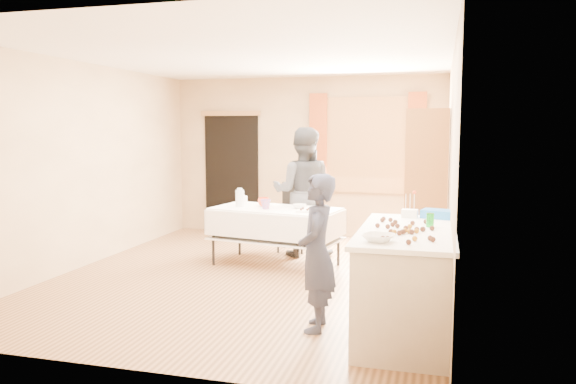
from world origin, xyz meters
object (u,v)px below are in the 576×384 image
(girl, at_px, (317,253))
(woman, at_px, (303,192))
(chair, at_px, (293,231))
(counter, at_px, (406,282))
(party_table, at_px, (276,231))
(cabinet, at_px, (426,191))

(girl, xyz_separation_m, woman, (-0.81, 2.80, 0.20))
(woman, bearing_deg, chair, -58.31)
(counter, xyz_separation_m, party_table, (-1.77, 2.03, -0.01))
(girl, bearing_deg, woman, -170.76)
(counter, relative_size, party_table, 0.96)
(cabinet, bearing_deg, woman, 165.47)
(cabinet, relative_size, woman, 1.12)
(cabinet, relative_size, chair, 2.03)
(chair, relative_size, woman, 0.55)
(party_table, height_order, chair, chair)
(counter, relative_size, girl, 1.22)
(cabinet, height_order, girl, cabinet)
(cabinet, bearing_deg, party_table, -173.23)
(chair, bearing_deg, girl, -72.40)
(cabinet, distance_m, chair, 2.12)
(woman, bearing_deg, girl, 99.67)
(cabinet, relative_size, girl, 1.45)
(chair, distance_m, girl, 3.25)
(chair, xyz_separation_m, woman, (0.21, -0.26, 0.60))
(party_table, relative_size, chair, 1.78)
(cabinet, bearing_deg, girl, -110.00)
(girl, bearing_deg, party_table, -161.69)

